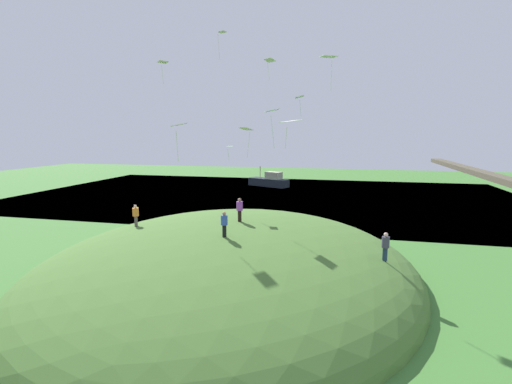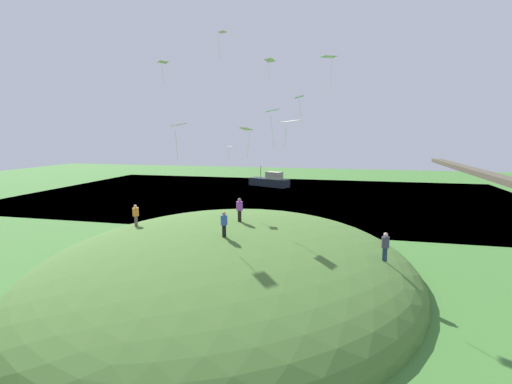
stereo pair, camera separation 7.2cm
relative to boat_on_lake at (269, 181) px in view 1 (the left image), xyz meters
name	(u,v)px [view 1 (the left image)]	position (x,y,z in m)	size (l,w,h in m)	color
ground_plane	(210,243)	(39.15, 2.16, -1.01)	(160.00, 160.00, 0.00)	#3E732F
lake_water	(270,196)	(10.68, 2.16, -1.21)	(47.25, 80.00, 0.40)	#2E6477
grass_hill	(228,271)	(45.71, 6.00, -1.01)	(31.69, 26.91, 6.95)	#476F2F
bridge_deck_far	(469,170)	(10.68, 31.68, 3.79)	(42.52, 1.80, 0.70)	#504A39
boat_on_lake	(269,181)	(0.00, 0.00, 0.00)	(5.79, 8.44, 3.80)	#1A222C
person_watching_kites	(240,207)	(44.37, 6.51, 3.55)	(0.62, 0.62, 1.78)	black
person_on_hilltop	(386,243)	(47.10, 16.69, 2.22)	(0.66, 0.66, 1.83)	#1F304C
person_with_child	(136,213)	(45.32, -1.58, 2.90)	(0.51, 0.51, 1.69)	#574A4A
person_walking_path	(224,221)	(48.58, 6.67, 3.43)	(0.59, 0.59, 1.65)	black
kite_0	(221,35)	(41.38, 4.28, 16.61)	(0.68, 0.78, 2.15)	white
kite_1	(291,122)	(52.29, 11.38, 9.53)	(1.41, 1.32, 1.39)	silver
kite_2	(246,130)	(42.99, 6.66, 9.23)	(1.27, 1.31, 2.31)	silver
kite_3	(300,98)	(47.06, 11.18, 11.17)	(0.84, 0.61, 1.30)	silver
kite_4	(270,61)	(38.71, 7.61, 14.99)	(1.02, 1.11, 1.76)	white
kite_5	(272,112)	(49.09, 9.83, 10.19)	(1.36, 1.13, 2.29)	white
kite_6	(179,126)	(53.82, 6.13, 9.32)	(1.40, 1.23, 1.87)	white
kite_7	(163,63)	(41.27, -0.87, 14.76)	(1.31, 1.28, 1.80)	white
kite_8	(329,59)	(45.47, 12.83, 13.72)	(1.12, 1.24, 2.24)	white
kite_9	(230,147)	(40.20, 4.49, 7.84)	(0.87, 0.71, 1.23)	white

